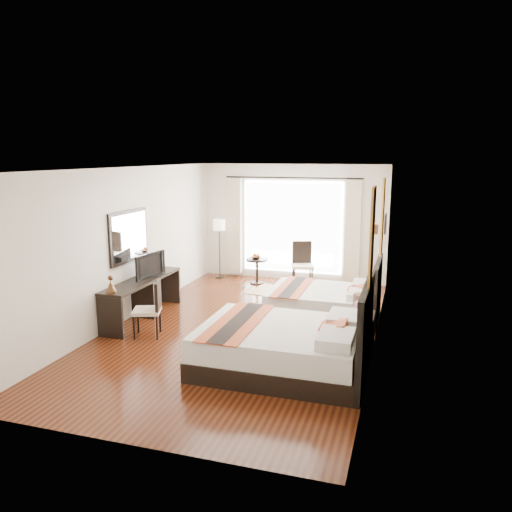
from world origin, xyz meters
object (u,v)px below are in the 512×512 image
(console_desk, at_px, (143,299))
(bed_near, at_px, (287,346))
(nightstand, at_px, (359,331))
(window_chair, at_px, (302,273))
(fruit_bowl, at_px, (256,258))
(table_lamp, at_px, (360,301))
(vase, at_px, (358,316))
(side_table, at_px, (257,271))
(floor_lamp, at_px, (219,229))
(television, at_px, (147,265))
(desk_chair, at_px, (149,319))
(bed_far, at_px, (327,302))

(console_desk, bearing_deg, bed_near, -24.13)
(nightstand, distance_m, window_chair, 3.85)
(fruit_bowl, bearing_deg, console_desk, -112.30)
(console_desk, relative_size, window_chair, 2.13)
(table_lamp, bearing_deg, console_desk, 176.76)
(table_lamp, distance_m, vase, 0.26)
(side_table, distance_m, fruit_bowl, 0.33)
(nightstand, relative_size, floor_lamp, 0.40)
(floor_lamp, height_order, side_table, floor_lamp)
(television, bearing_deg, vase, -88.11)
(side_table, bearing_deg, vase, -52.38)
(nightstand, bearing_deg, bed_near, -129.64)
(fruit_bowl, distance_m, window_chair, 1.15)
(floor_lamp, bearing_deg, desk_chair, -85.48)
(bed_near, relative_size, nightstand, 4.08)
(console_desk, bearing_deg, bed_far, 18.09)
(desk_chair, bearing_deg, table_lamp, 169.90)
(floor_lamp, bearing_deg, bed_near, -58.80)
(bed_far, bearing_deg, window_chair, 113.42)
(television, distance_m, window_chair, 3.86)
(vase, height_order, floor_lamp, floor_lamp)
(desk_chair, relative_size, window_chair, 0.92)
(fruit_bowl, bearing_deg, vase, -52.09)
(bed_near, distance_m, nightstand, 1.41)
(nightstand, relative_size, window_chair, 0.56)
(table_lamp, relative_size, vase, 2.56)
(vase, bearing_deg, bed_far, 115.63)
(table_lamp, xyz_separation_m, side_table, (-2.72, 3.31, -0.45))
(bed_far, bearing_deg, bed_near, -93.77)
(table_lamp, xyz_separation_m, television, (-3.99, 0.41, 0.24))
(nightstand, bearing_deg, table_lamp, 91.20)
(side_table, bearing_deg, television, -113.59)
(nightstand, relative_size, console_desk, 0.26)
(vase, relative_size, desk_chair, 0.15)
(vase, xyz_separation_m, fruit_bowl, (-2.73, 3.50, 0.06))
(console_desk, height_order, floor_lamp, floor_lamp)
(nightstand, relative_size, vase, 4.10)
(console_desk, height_order, desk_chair, desk_chair)
(bed_near, xyz_separation_m, console_desk, (-3.11, 1.39, 0.03))
(vase, relative_size, side_table, 0.24)
(bed_near, height_order, floor_lamp, floor_lamp)
(bed_far, distance_m, vase, 1.68)
(console_desk, height_order, side_table, console_desk)
(bed_far, xyz_separation_m, television, (-3.26, -0.89, 0.69))
(side_table, bearing_deg, table_lamp, -50.61)
(fruit_bowl, height_order, window_chair, window_chair)
(bed_near, relative_size, side_table, 3.97)
(fruit_bowl, bearing_deg, desk_chair, -100.16)
(floor_lamp, relative_size, fruit_bowl, 6.06)
(side_table, xyz_separation_m, fruit_bowl, (-0.03, -0.00, 0.33))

